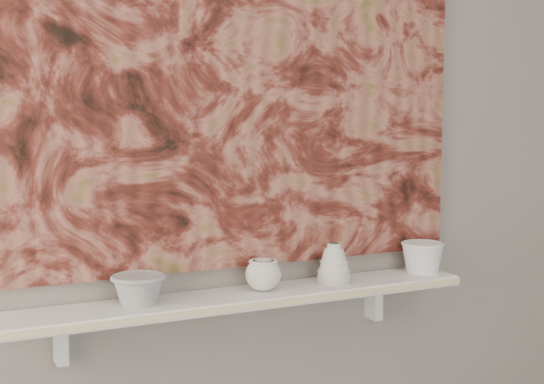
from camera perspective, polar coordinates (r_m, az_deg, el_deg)
wall_back at (r=2.18m, az=-3.38°, el=3.72°), size 3.60×0.00×3.60m
shelf at (r=2.16m, az=-2.33°, el=-8.01°), size 1.40×0.18×0.03m
shelf_stripe at (r=2.07m, az=-1.28°, el=-8.57°), size 1.40×0.01×0.02m
bracket_left at (r=2.10m, az=-15.63°, el=-10.75°), size 0.03×0.06×0.12m
bracket_right at (r=2.46m, az=7.67°, el=-8.08°), size 0.03×0.06×0.12m
painting at (r=2.17m, az=-3.26°, el=8.73°), size 1.50×0.02×1.10m
house_motif at (r=2.38m, az=6.94°, el=1.02°), size 0.09×0.00×0.08m
bowl_grey at (r=2.04m, az=-10.02°, el=-7.23°), size 0.17×0.17×0.08m
cup_cream at (r=2.17m, az=-0.66°, el=-6.24°), size 0.13×0.13×0.09m
bell_vessel at (r=2.27m, az=4.68°, el=-5.34°), size 0.14×0.14×0.12m
bowl_white at (r=2.46m, az=11.26°, el=-4.83°), size 0.16×0.16×0.10m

